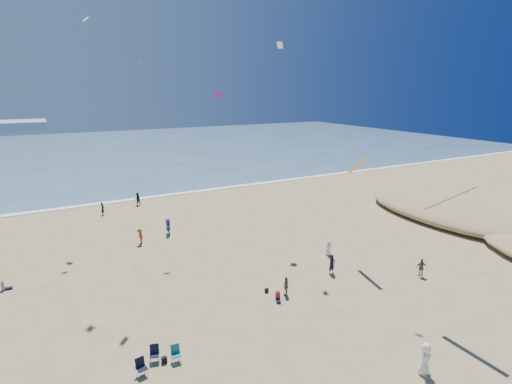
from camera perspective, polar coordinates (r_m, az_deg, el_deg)
ocean at (r=107.84m, az=-23.87°, el=5.15°), size 220.00×100.00×0.06m
surf_line at (r=59.07m, az=-19.27°, el=-1.28°), size 220.00×1.20×0.08m
standing_flyers at (r=31.57m, az=0.22°, el=-12.70°), size 31.78×51.24×1.91m
seated_group at (r=25.38m, az=-5.95°, el=-21.48°), size 18.96×24.19×0.84m
chair_cluster at (r=25.10m, az=-13.86°, el=-22.11°), size 2.68×1.53×1.00m
white_tote at (r=25.64m, az=-16.39°, el=-22.26°), size 0.35×0.20×0.40m
black_backpack at (r=25.46m, az=-12.98°, el=-22.34°), size 0.30×0.22×0.38m
navy_bag at (r=31.86m, az=1.52°, el=-13.85°), size 0.28×0.18×0.34m
kites_aloft at (r=29.94m, az=7.74°, el=14.56°), size 39.10×42.54×28.08m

